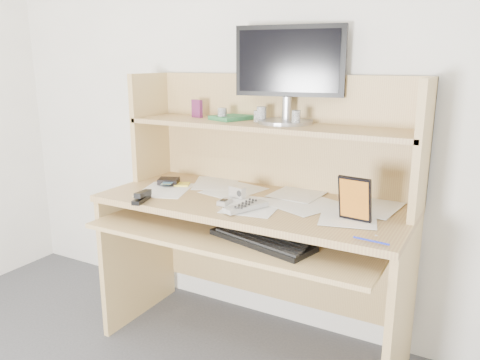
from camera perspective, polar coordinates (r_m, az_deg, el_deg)
The scene contains 19 objects.
back_wall at distance 2.32m, azimuth 5.26°, elevation 11.50°, with size 3.60×0.04×2.50m, color white.
desk at distance 2.20m, azimuth 2.40°, elevation -3.33°, with size 1.40×0.70×1.30m.
paper_clutter at distance 2.11m, azimuth 1.44°, elevation -2.40°, with size 1.32×0.54×0.01m, color white.
keyboard at distance 1.90m, azimuth 2.67°, elevation -7.19°, with size 0.47×0.26×0.03m.
tv_remote at distance 1.96m, azimuth 0.72°, elevation -3.30°, with size 0.06×0.20×0.02m, color #9B9B96.
flip_phone at distance 2.05m, azimuth -1.86°, elevation -2.57°, with size 0.04×0.08×0.02m, color #B4B4B6.
stapler at distance 2.13m, azimuth -11.93°, elevation -1.92°, with size 0.04×0.14×0.04m, color black.
wallet at distance 2.41m, azimuth -8.70°, elevation -0.11°, with size 0.10×0.08×0.03m, color black.
sticky_note_pad at distance 2.38m, azimuth -7.06°, elevation -0.55°, with size 0.07×0.07×0.01m, color yellow.
digital_camera at distance 2.13m, azimuth -0.34°, elevation -1.46°, with size 0.08×0.03×0.05m, color silver.
game_case at distance 1.85m, azimuth 13.82°, elevation -2.26°, with size 0.13×0.01×0.18m, color black.
blue_pen at distance 1.68m, azimuth 15.70°, elevation -7.15°, with size 0.01×0.01×0.13m, color #1724AF.
card_box at distance 2.42m, azimuth -5.26°, elevation 8.66°, with size 0.06×0.02×0.09m, color maroon.
shelf_book at distance 2.32m, azimuth -0.86°, elevation 7.64°, with size 0.14×0.20×0.02m, color #327D4D.
chip_stack_a at distance 2.29m, azimuth -2.17°, elevation 8.02°, with size 0.04×0.04×0.06m, color black.
chip_stack_b at distance 2.22m, azimuth 2.64°, elevation 7.99°, with size 0.04×0.04×0.07m, color white.
chip_stack_c at distance 2.22m, azimuth 2.25°, elevation 7.77°, with size 0.04×0.04×0.05m, color black.
chip_stack_d at distance 2.10m, azimuth 6.85°, elevation 7.49°, with size 0.04×0.04×0.07m, color white.
monitor at distance 2.19m, azimuth 5.96°, elevation 13.02°, with size 0.50×0.25×0.44m.
Camera 1 is at (0.94, -0.32, 1.36)m, focal length 35.00 mm.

